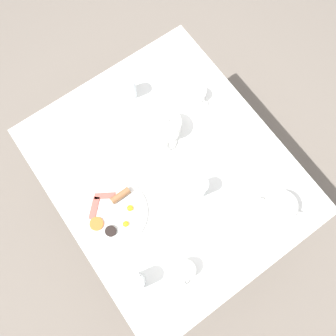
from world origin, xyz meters
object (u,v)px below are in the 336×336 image
object	(u,v)px
teapot_far	(278,207)
water_glass_short	(136,283)
teacup_with_saucer_right	(197,95)
knife_by_plate	(84,157)
water_glass_tall	(129,87)
fork_by_plate	(162,85)
teapot_near	(167,126)
teacup_with_saucer_left	(186,270)
wine_glass_spare	(199,188)
breakfast_plate	(113,212)

from	to	relation	value
teapot_far	water_glass_short	size ratio (longest dim) A/B	1.42
teacup_with_saucer_right	knife_by_plate	size ratio (longest dim) A/B	0.87
teacup_with_saucer_right	knife_by_plate	distance (m)	0.61
water_glass_tall	fork_by_plate	xyz separation A→B (m)	(-0.16, 0.05, -0.06)
teapot_near	water_glass_short	world-z (taller)	same
teacup_with_saucer_left	teacup_with_saucer_right	xyz separation A→B (m)	(-0.52, -0.62, 0.00)
wine_glass_spare	teapot_far	bearing A→B (deg)	131.09
teapot_near	water_glass_short	size ratio (longest dim) A/B	1.39
wine_glass_spare	breakfast_plate	bearing A→B (deg)	-21.00
breakfast_plate	teapot_near	distance (m)	0.46
water_glass_short	knife_by_plate	world-z (taller)	water_glass_short
knife_by_plate	wine_glass_spare	bearing A→B (deg)	127.53
teapot_near	teacup_with_saucer_left	bearing A→B (deg)	-170.18
teacup_with_saucer_left	water_glass_short	world-z (taller)	water_glass_short
teapot_far	teacup_with_saucer_left	size ratio (longest dim) A/B	1.22
teapot_far	water_glass_short	xyz separation A→B (m)	(0.67, -0.10, 0.01)
teacup_with_saucer_left	knife_by_plate	xyz separation A→B (m)	(0.09, -0.68, -0.03)
teapot_far	water_glass_tall	world-z (taller)	teapot_far
teapot_near	wine_glass_spare	world-z (taller)	wine_glass_spare
wine_glass_spare	fork_by_plate	world-z (taller)	wine_glass_spare
teapot_near	water_glass_tall	world-z (taller)	teapot_near
teacup_with_saucer_right	fork_by_plate	world-z (taller)	teacup_with_saucer_right
water_glass_tall	wine_glass_spare	xyz separation A→B (m)	(0.02, 0.58, 0.01)
teacup_with_saucer_left	water_glass_short	size ratio (longest dim) A/B	1.16
teapot_near	water_glass_tall	xyz separation A→B (m)	(0.03, -0.26, 0.01)
water_glass_tall	teacup_with_saucer_right	bearing A→B (deg)	140.82
breakfast_plate	water_glass_short	size ratio (longest dim) A/B	2.39
breakfast_plate	teacup_with_saucer_right	xyz separation A→B (m)	(-0.64, -0.23, 0.02)
teapot_far	knife_by_plate	distance (m)	0.90
water_glass_short	teapot_near	bearing A→B (deg)	-135.73
wine_glass_spare	water_glass_short	bearing A→B (deg)	20.59
fork_by_plate	teapot_near	bearing A→B (deg)	60.76
water_glass_tall	knife_by_plate	xyz separation A→B (m)	(0.36, 0.15, -0.06)
water_glass_short	water_glass_tall	bearing A→B (deg)	-121.60
wine_glass_spare	knife_by_plate	distance (m)	0.55
breakfast_plate	water_glass_tall	xyz separation A→B (m)	(-0.39, -0.44, 0.05)
teapot_near	teacup_with_saucer_left	distance (m)	0.64
teacup_with_saucer_left	knife_by_plate	size ratio (longest dim) A/B	0.87
teacup_with_saucer_left	water_glass_tall	world-z (taller)	water_glass_tall
wine_glass_spare	teacup_with_saucer_right	bearing A→B (deg)	-126.37
teapot_near	teapot_far	bearing A→B (deg)	-125.02
water_glass_tall	fork_by_plate	bearing A→B (deg)	162.48
breakfast_plate	fork_by_plate	xyz separation A→B (m)	(-0.54, -0.39, -0.01)
teapot_far	teacup_with_saucer_left	bearing A→B (deg)	-128.88
water_glass_short	wine_glass_spare	bearing A→B (deg)	-159.41
teapot_far	wine_glass_spare	world-z (taller)	wine_glass_spare
fork_by_plate	water_glass_tall	bearing A→B (deg)	-17.52
breakfast_plate	water_glass_tall	bearing A→B (deg)	-131.11
teapot_near	water_glass_short	distance (m)	0.69
breakfast_plate	water_glass_tall	world-z (taller)	water_glass_tall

